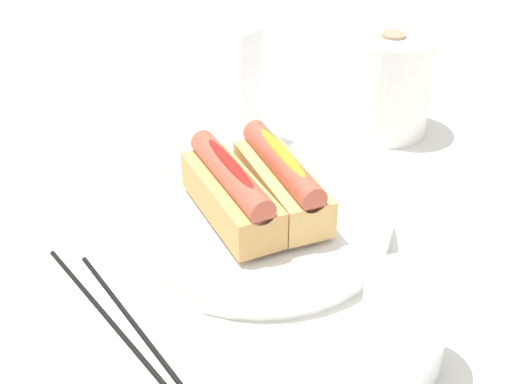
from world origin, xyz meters
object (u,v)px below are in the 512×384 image
at_px(water_glass, 403,330).
at_px(hotdog_front, 231,192).
at_px(serving_bowl, 256,221).
at_px(hotdog_back, 281,179).
at_px(paper_towel_roll, 388,85).
at_px(napkin_box, 218,80).
at_px(chopstick_near, 132,320).
at_px(chopstick_far, 102,310).

bearing_deg(water_glass, hotdog_front, 175.91).
bearing_deg(serving_bowl, hotdog_back, 70.74).
bearing_deg(water_glass, paper_towel_roll, 128.85).
xyz_separation_m(napkin_box, chopstick_near, (0.22, -0.29, -0.07)).
relative_size(serving_bowl, paper_towel_roll, 2.04).
bearing_deg(hotdog_front, chopstick_near, -78.64).
height_order(hotdog_back, chopstick_far, hotdog_back).
xyz_separation_m(serving_bowl, paper_towel_roll, (-0.05, 0.29, 0.05)).
xyz_separation_m(hotdog_front, hotdog_back, (0.02, 0.05, 0.00)).
relative_size(paper_towel_roll, chopstick_near, 0.61).
relative_size(hotdog_front, water_glass, 1.76).
xyz_separation_m(water_glass, napkin_box, (-0.41, 0.17, 0.04)).
xyz_separation_m(serving_bowl, napkin_box, (-0.20, 0.12, 0.06)).
xyz_separation_m(hotdog_front, water_glass, (0.22, -0.02, -0.02)).
distance_m(hotdog_back, napkin_box, 0.23).
bearing_deg(hotdog_back, chopstick_far, -95.22).
bearing_deg(hotdog_front, water_glass, -4.09).
height_order(serving_bowl, water_glass, water_glass).
distance_m(serving_bowl, chopstick_near, 0.17).
relative_size(napkin_box, chopstick_far, 0.68).
bearing_deg(paper_towel_roll, hotdog_front, -81.87).
height_order(serving_bowl, hotdog_front, hotdog_front).
xyz_separation_m(water_glass, chopstick_near, (-0.19, -0.13, -0.04)).
bearing_deg(hotdog_back, serving_bowl, -109.26).
xyz_separation_m(hotdog_front, chopstick_far, (-0.00, -0.16, -0.06)).
bearing_deg(chopstick_near, paper_towel_roll, 108.27).
xyz_separation_m(serving_bowl, hotdog_back, (0.01, 0.03, 0.04)).
distance_m(napkin_box, chopstick_near, 0.37).
bearing_deg(chopstick_far, napkin_box, 127.78).
distance_m(hotdog_back, water_glass, 0.22).
relative_size(napkin_box, chopstick_near, 0.68).
xyz_separation_m(chopstick_near, chopstick_far, (-0.03, -0.01, 0.00)).
bearing_deg(chopstick_near, chopstick_far, -149.09).
height_order(water_glass, chopstick_far, water_glass).
height_order(hotdog_back, napkin_box, napkin_box).
relative_size(water_glass, chopstick_near, 0.41).
bearing_deg(water_glass, hotdog_back, 161.57).
height_order(hotdog_back, chopstick_near, hotdog_back).
relative_size(serving_bowl, napkin_box, 1.83).
relative_size(chopstick_near, chopstick_far, 1.00).
bearing_deg(serving_bowl, napkin_box, 148.20).
bearing_deg(chopstick_near, serving_bowl, 105.80).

